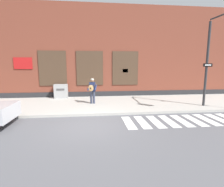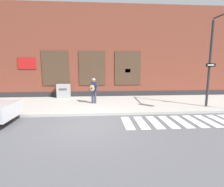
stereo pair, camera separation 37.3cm
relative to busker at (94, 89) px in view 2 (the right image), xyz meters
The scene contains 7 objects.
ground_plane 4.18m from the busker, 92.33° to the right, with size 160.00×160.00×0.00m, color #56565B.
sidewalk 1.06m from the busker, 145.20° to the left, with size 28.00×5.32×0.14m.
building_backdrop 5.46m from the busker, 91.97° to the left, with size 28.00×4.06×7.56m.
crosswalk 5.95m from the busker, 41.18° to the right, with size 5.78×1.90×0.01m.
busker is the anchor object (origin of this frame).
traffic_light 8.07m from the busker, 19.57° to the right, with size 0.60×3.04×5.40m.
utility_box 3.42m from the busker, 136.74° to the left, with size 1.03×0.54×1.10m.
Camera 2 is at (0.54, -7.77, 2.74)m, focal length 28.00 mm.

